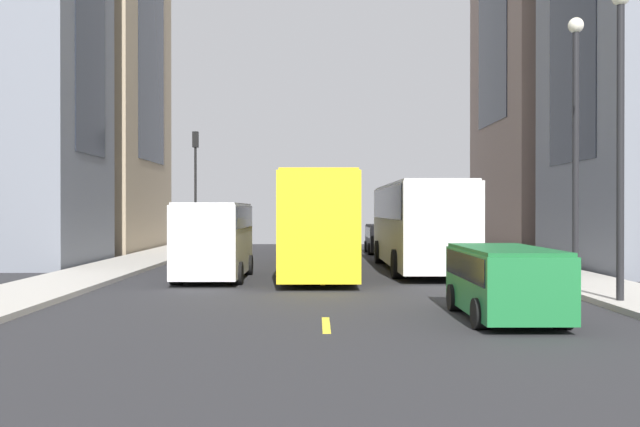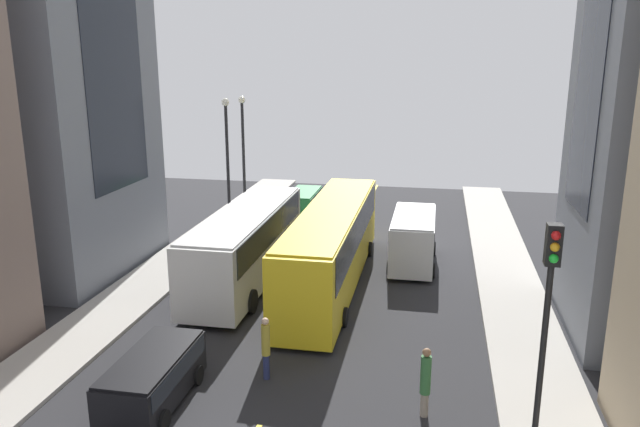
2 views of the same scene
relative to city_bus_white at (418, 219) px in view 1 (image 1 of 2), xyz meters
The scene contains 20 objects.
ground_plane 4.34m from the city_bus_white, ahead, with size 43.12×43.12×0.00m, color #28282B.
sidewalk_west 4.79m from the city_bus_white, behind, with size 2.85×44.00×0.15m, color #B2ADA3.
sidewalk_east 12.10m from the city_bus_white, ahead, with size 2.85×44.00×0.15m, color #B2ADA3.
lane_stripe_0 20.81m from the city_bus_white, 79.44° to the right, with size 0.16×2.00×0.01m, color yellow.
lane_stripe_1 12.71m from the city_bus_white, 72.39° to the right, with size 0.16×2.00×0.01m, color yellow.
lane_stripe_2 5.58m from the city_bus_white, 43.17° to the right, with size 0.16×2.00×0.01m, color yellow.
lane_stripe_3 6.47m from the city_bus_white, 51.89° to the left, with size 0.16×2.00×0.01m, color yellow.
lane_stripe_4 13.92m from the city_bus_white, 74.00° to the left, with size 0.16×2.00×0.01m, color yellow.
building_east_0 24.54m from the city_bus_white, 36.27° to the right, with size 9.52×11.15×22.86m.
building_east_1 19.41m from the city_bus_white, ahead, with size 7.63×7.06×20.83m.
city_bus_white is the anchor object (origin of this frame).
streetcar_yellow 3.94m from the city_bus_white, ahead, with size 2.70×13.99×3.59m.
delivery_van_white 8.34m from the city_bus_white, 26.64° to the left, with size 2.25×5.49×2.58m.
car_black_0 10.50m from the city_bus_white, 88.19° to the right, with size 1.95×4.14×1.56m.
car_green_1 12.52m from the city_bus_white, 90.22° to the left, with size 1.92×4.15×1.55m.
pedestrian_waiting_curb 9.07m from the city_bus_white, 68.70° to the right, with size 0.28×0.28×2.14m.
pedestrian_crossing_mid 12.78m from the city_bus_white, 48.88° to the right, with size 0.31×0.31×2.16m.
traffic_light_near_corner 17.00m from the city_bus_white, 49.49° to the right, with size 0.32×0.44×6.68m.
streetlamp_near 11.35m from the city_bus_white, 108.04° to the left, with size 0.44×0.44×7.61m.
streetlamp_far 8.70m from the city_bus_white, 114.44° to the left, with size 0.44×0.44×7.69m.
Camera 1 is at (0.20, 26.97, 2.35)m, focal length 39.66 mm.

